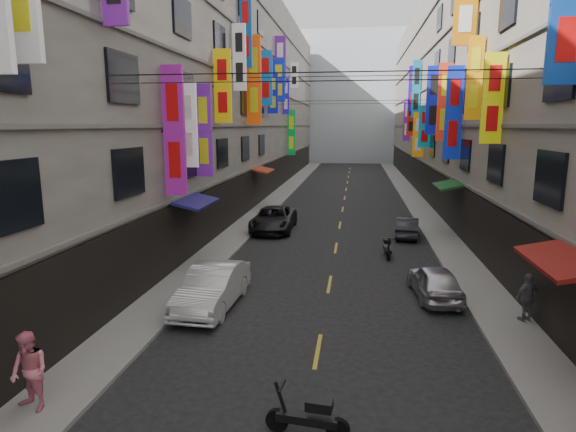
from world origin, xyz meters
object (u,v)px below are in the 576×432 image
(car_left_mid, at_px, (213,287))
(pedestrian_lfar, at_px, (29,372))
(car_right_mid, at_px, (435,282))
(pedestrian_rfar, at_px, (528,297))
(scooter_far_right, at_px, (387,248))
(scooter_crossing, at_px, (309,417))
(car_left_far, at_px, (274,219))
(car_right_far, at_px, (407,227))

(car_left_mid, bearing_deg, pedestrian_lfar, -104.98)
(car_right_mid, xyz_separation_m, pedestrian_rfar, (2.60, -2.07, 0.28))
(scooter_far_right, distance_m, pedestrian_lfar, 17.02)
(scooter_far_right, relative_size, pedestrian_rfar, 1.12)
(scooter_crossing, xyz_separation_m, car_left_mid, (-4.12, 6.77, 0.32))
(scooter_far_right, height_order, car_left_far, car_left_far)
(pedestrian_rfar, bearing_deg, car_left_far, -75.53)
(car_left_mid, distance_m, pedestrian_lfar, 7.20)
(car_left_mid, xyz_separation_m, pedestrian_rfar, (10.60, 0.01, 0.16))
(pedestrian_rfar, bearing_deg, car_right_far, -103.02)
(car_right_far, bearing_deg, pedestrian_lfar, 69.48)
(scooter_crossing, relative_size, pedestrian_rfar, 1.12)
(scooter_far_right, relative_size, car_right_far, 0.51)
(car_left_mid, height_order, pedestrian_rfar, pedestrian_rfar)
(car_left_mid, relative_size, car_right_mid, 1.23)
(scooter_far_right, xyz_separation_m, car_right_mid, (1.41, -5.65, 0.20))
(car_right_mid, distance_m, car_right_far, 10.15)
(pedestrian_lfar, bearing_deg, pedestrian_rfar, 48.51)
(car_left_mid, height_order, car_right_mid, car_left_mid)
(scooter_far_right, height_order, pedestrian_rfar, pedestrian_rfar)
(scooter_crossing, bearing_deg, pedestrian_lfar, 97.40)
(scooter_crossing, xyz_separation_m, car_left_far, (-4.12, 19.63, 0.29))
(car_left_mid, bearing_deg, car_right_far, 58.96)
(car_left_mid, distance_m, car_right_mid, 8.27)
(car_right_mid, bearing_deg, car_left_far, -58.61)
(scooter_crossing, bearing_deg, car_left_mid, 37.77)
(scooter_far_right, relative_size, car_right_mid, 0.48)
(car_left_far, relative_size, car_right_mid, 1.41)
(car_left_far, relative_size, car_right_far, 1.49)
(car_right_mid, height_order, pedestrian_lfar, pedestrian_lfar)
(car_right_mid, height_order, car_right_far, car_right_mid)
(car_right_far, bearing_deg, scooter_far_right, 79.99)
(car_left_far, distance_m, car_right_far, 8.03)
(car_left_far, height_order, car_right_far, car_left_far)
(scooter_crossing, bearing_deg, car_right_far, -5.12)
(car_left_mid, height_order, pedestrian_lfar, pedestrian_lfar)
(scooter_far_right, xyz_separation_m, car_left_mid, (-6.59, -7.73, 0.32))
(scooter_far_right, distance_m, car_left_mid, 10.17)
(car_left_mid, relative_size, car_right_far, 1.30)
(scooter_crossing, height_order, pedestrian_lfar, pedestrian_lfar)
(pedestrian_rfar, bearing_deg, scooter_far_right, -87.61)
(car_left_far, distance_m, pedestrian_rfar, 16.66)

